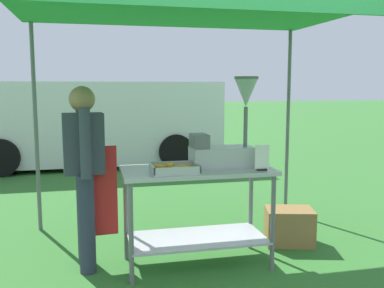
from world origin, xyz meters
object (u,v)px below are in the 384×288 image
object	(u,v)px
donut_fryer	(227,138)
vendor	(85,168)
van_white	(91,122)
donut_tray	(174,169)
stall_canopy	(195,10)
supply_crate	(289,226)
menu_sign	(262,160)
donut_cart	(197,195)

from	to	relation	value
donut_fryer	vendor	bearing A→B (deg)	174.47
van_white	vendor	bearing A→B (deg)	-90.50
donut_tray	donut_fryer	xyz separation A→B (m)	(0.51, 0.16, 0.23)
van_white	donut_tray	bearing A→B (deg)	-83.12
donut_fryer	van_white	size ratio (longest dim) A/B	0.16
stall_canopy	supply_crate	world-z (taller)	stall_canopy
vendor	van_white	size ratio (longest dim) A/B	0.31
stall_canopy	menu_sign	xyz separation A→B (m)	(0.52, -0.32, -1.28)
donut_cart	supply_crate	distance (m)	1.19
stall_canopy	vendor	bearing A→B (deg)	176.87
stall_canopy	donut_cart	xyz separation A→B (m)	(-0.00, -0.10, -1.62)
donut_cart	donut_tray	size ratio (longest dim) A/B	3.41
donut_tray	supply_crate	distance (m)	1.54
van_white	stall_canopy	bearing A→B (deg)	-80.39
menu_sign	vendor	bearing A→B (deg)	166.10
menu_sign	supply_crate	bearing A→B (deg)	44.62
donut_tray	stall_canopy	bearing A→B (deg)	44.50
stall_canopy	vendor	size ratio (longest dim) A/B	1.98
stall_canopy	donut_cart	distance (m)	1.62
donut_cart	donut_fryer	world-z (taller)	donut_fryer
donut_tray	supply_crate	bearing A→B (deg)	18.81
supply_crate	menu_sign	bearing A→B (deg)	-135.38
menu_sign	supply_crate	distance (m)	1.09
vendor	donut_tray	bearing A→B (deg)	-21.33
donut_fryer	donut_tray	bearing A→B (deg)	-162.30
menu_sign	supply_crate	xyz separation A→B (m)	(0.53, 0.52, -0.80)
stall_canopy	donut_fryer	size ratio (longest dim) A/B	3.95
stall_canopy	donut_tray	xyz separation A→B (m)	(-0.24, -0.23, -1.35)
vendor	van_white	xyz separation A→B (m)	(0.05, 5.37, -0.03)
donut_tray	van_white	size ratio (longest dim) A/B	0.08
donut_cart	donut_tray	bearing A→B (deg)	-150.33
donut_tray	supply_crate	xyz separation A→B (m)	(1.29, 0.44, -0.73)
vendor	supply_crate	world-z (taller)	vendor
donut_cart	vendor	world-z (taller)	vendor
stall_canopy	supply_crate	bearing A→B (deg)	11.10
supply_crate	vendor	bearing A→B (deg)	-175.65
stall_canopy	van_white	world-z (taller)	stall_canopy
donut_tray	donut_fryer	size ratio (longest dim) A/B	0.48
donut_tray	donut_cart	bearing A→B (deg)	29.67
menu_sign	van_white	bearing A→B (deg)	104.09
stall_canopy	van_white	distance (m)	5.67
donut_cart	menu_sign	world-z (taller)	menu_sign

